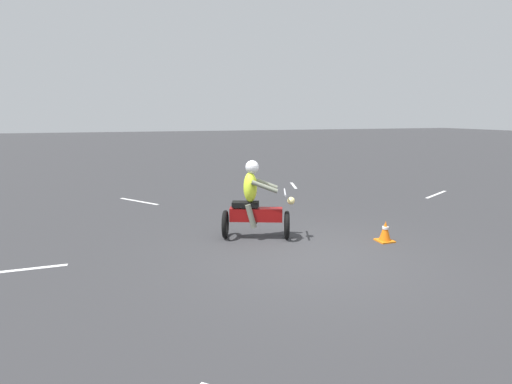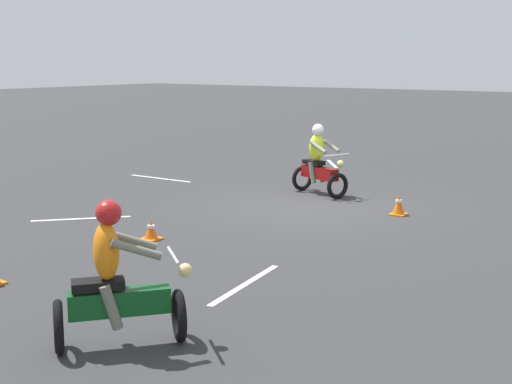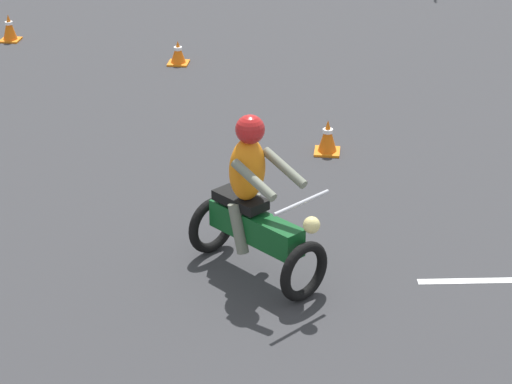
{
  "view_description": "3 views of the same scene",
  "coord_description": "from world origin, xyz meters",
  "px_view_note": "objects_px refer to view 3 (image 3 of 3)",
  "views": [
    {
      "loc": [
        3.14,
        6.34,
        2.57
      ],
      "look_at": [
        0.55,
        -1.36,
        1.0
      ],
      "focal_mm": 28.0,
      "sensor_mm": 36.0,
      "label": 1
    },
    {
      "loc": [
        -7.62,
        13.02,
        3.11
      ],
      "look_at": [
        -0.81,
        3.21,
        0.9
      ],
      "focal_mm": 50.0,
      "sensor_mm": 36.0,
      "label": 2
    },
    {
      "loc": [
        -10.68,
        6.81,
        5.01
      ],
      "look_at": [
        -2.17,
        7.78,
        0.9
      ],
      "focal_mm": 70.0,
      "sensor_mm": 36.0,
      "label": 3
    }
  ],
  "objects_px": {
    "traffic_cone_near_left": "(328,137)",
    "traffic_cone_far_right": "(178,53)",
    "motorcycle_rider_background": "(253,207)",
    "traffic_cone_near_right": "(9,28)"
  },
  "relations": [
    {
      "from": "traffic_cone_near_left",
      "to": "traffic_cone_far_right",
      "type": "relative_size",
      "value": 1.17
    },
    {
      "from": "traffic_cone_near_left",
      "to": "traffic_cone_far_right",
      "type": "distance_m",
      "value": 4.14
    },
    {
      "from": "traffic_cone_near_right",
      "to": "traffic_cone_near_left",
      "type": "bearing_deg",
      "value": -126.86
    },
    {
      "from": "motorcycle_rider_background",
      "to": "traffic_cone_far_right",
      "type": "distance_m",
      "value": 6.69
    },
    {
      "from": "motorcycle_rider_background",
      "to": "traffic_cone_near_right",
      "type": "relative_size",
      "value": 3.61
    },
    {
      "from": "traffic_cone_near_right",
      "to": "motorcycle_rider_background",
      "type": "bearing_deg",
      "value": -145.45
    },
    {
      "from": "motorcycle_rider_background",
      "to": "traffic_cone_near_left",
      "type": "bearing_deg",
      "value": -150.93
    },
    {
      "from": "motorcycle_rider_background",
      "to": "traffic_cone_near_left",
      "type": "height_order",
      "value": "motorcycle_rider_background"
    },
    {
      "from": "motorcycle_rider_background",
      "to": "traffic_cone_near_left",
      "type": "xyz_separation_m",
      "value": [
        3.09,
        -0.58,
        -0.51
      ]
    },
    {
      "from": "traffic_cone_far_right",
      "to": "traffic_cone_near_right",
      "type": "bearing_deg",
      "value": 73.6
    }
  ]
}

